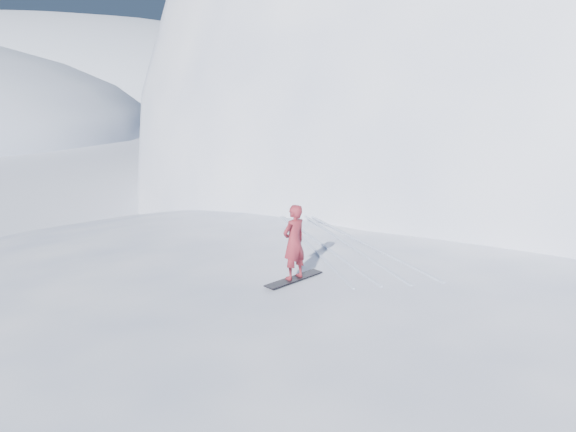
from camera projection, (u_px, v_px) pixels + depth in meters
near_ridge at (404, 368)px, 12.79m from camera, size 36.00×28.00×4.80m
peak_shoulder at (464, 199)px, 30.23m from camera, size 28.00×24.00×18.00m
far_ridge_c at (30, 109)px, 110.93m from camera, size 140.00×90.00×36.00m
wind_bumps at (345, 394)px, 11.76m from camera, size 16.00×14.40×1.00m
snowboard at (294, 279)px, 11.56m from camera, size 1.32×1.08×0.02m
snowboarder at (294, 242)px, 11.37m from camera, size 0.68×0.64×1.56m
board_tracks at (337, 244)px, 13.93m from camera, size 2.74×5.96×0.04m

